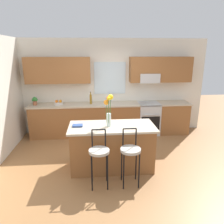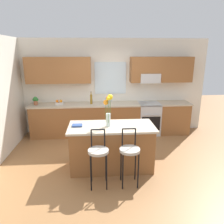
% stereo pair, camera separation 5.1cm
% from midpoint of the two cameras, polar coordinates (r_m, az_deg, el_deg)
% --- Properties ---
extents(ground_plane, '(14.00, 14.00, 0.00)m').
position_cam_midpoint_polar(ground_plane, '(4.74, 1.04, -13.57)').
color(ground_plane, olive).
extents(back_wall_assembly, '(5.60, 0.50, 2.70)m').
position_cam_midpoint_polar(back_wall_assembly, '(6.15, -0.61, 8.30)').
color(back_wall_assembly, silver).
rests_on(back_wall_assembly, ground).
extents(counter_run, '(4.56, 0.64, 0.92)m').
position_cam_midpoint_polar(counter_run, '(6.11, -0.58, -1.83)').
color(counter_run, brown).
rests_on(counter_run, ground).
extents(sink_faucet, '(0.02, 0.13, 0.23)m').
position_cam_midpoint_polar(sink_faucet, '(6.09, -0.42, 3.93)').
color(sink_faucet, '#B7BABC').
rests_on(sink_faucet, counter_run).
extents(oven_range, '(0.60, 0.64, 0.92)m').
position_cam_midpoint_polar(oven_range, '(6.26, 9.48, -1.66)').
color(oven_range, '#B7BABC').
rests_on(oven_range, ground).
extents(kitchen_island, '(1.71, 0.79, 0.92)m').
position_cam_midpoint_polar(kitchen_island, '(4.37, -0.35, -9.38)').
color(kitchen_island, brown).
rests_on(kitchen_island, ground).
extents(bar_stool_near, '(0.36, 0.36, 1.04)m').
position_cam_midpoint_polar(bar_stool_near, '(3.74, -3.89, -11.14)').
color(bar_stool_near, black).
rests_on(bar_stool_near, ground).
extents(bar_stool_middle, '(0.36, 0.36, 1.04)m').
position_cam_midpoint_polar(bar_stool_middle, '(3.79, 4.62, -10.80)').
color(bar_stool_middle, black).
rests_on(bar_stool_middle, ground).
extents(flower_vase, '(0.18, 0.14, 0.64)m').
position_cam_midpoint_polar(flower_vase, '(4.07, -1.28, 1.22)').
color(flower_vase, silver).
rests_on(flower_vase, kitchen_island).
extents(cookbook, '(0.20, 0.15, 0.03)m').
position_cam_midpoint_polar(cookbook, '(4.22, -9.65, -3.63)').
color(cookbook, navy).
rests_on(cookbook, kitchen_island).
extents(fruit_bowl_oranges, '(0.24, 0.24, 0.13)m').
position_cam_midpoint_polar(fruit_bowl_oranges, '(6.04, -14.48, 2.37)').
color(fruit_bowl_oranges, silver).
rests_on(fruit_bowl_oranges, counter_run).
extents(bottle_olive_oil, '(0.06, 0.06, 0.35)m').
position_cam_midpoint_polar(bottle_olive_oil, '(5.94, -6.02, 3.52)').
color(bottle_olive_oil, olive).
rests_on(bottle_olive_oil, counter_run).
extents(potted_plant_small, '(0.17, 0.12, 0.23)m').
position_cam_midpoint_polar(potted_plant_small, '(6.16, -20.38, 2.93)').
color(potted_plant_small, '#9E5B3D').
rests_on(potted_plant_small, counter_run).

